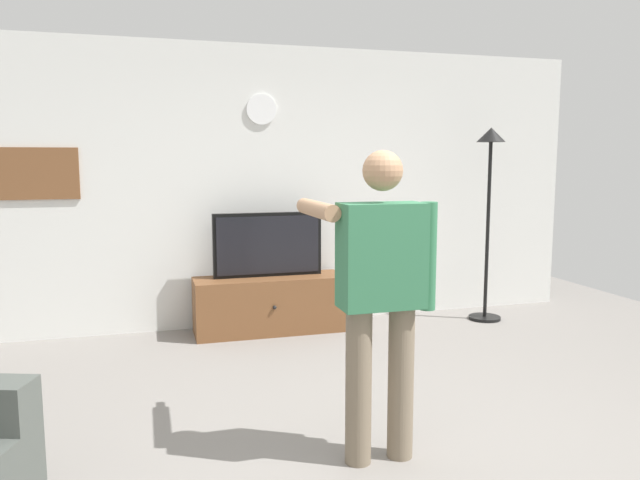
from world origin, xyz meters
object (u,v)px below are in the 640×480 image
at_px(tv_stand, 269,304).
at_px(floor_lamp, 489,184).
at_px(person_standing_nearer_lamp, 380,287).
at_px(television, 268,245).
at_px(framed_picture, 36,174).
at_px(wall_clock, 261,109).

bearing_deg(tv_stand, floor_lamp, -4.40).
xyz_separation_m(tv_stand, person_standing_nearer_lamp, (0.07, -2.60, 0.69)).
height_order(tv_stand, television, television).
bearing_deg(framed_picture, television, -7.09).
xyz_separation_m(wall_clock, floor_lamp, (2.20, -0.46, -0.71)).
relative_size(tv_stand, wall_clock, 4.90).
relative_size(wall_clock, framed_picture, 0.41).
bearing_deg(television, tv_stand, -90.00).
bearing_deg(person_standing_nearer_lamp, television, 91.60).
xyz_separation_m(tv_stand, framed_picture, (-2.00, 0.30, 1.23)).
xyz_separation_m(wall_clock, framed_picture, (-2.00, 0.00, -0.59)).
bearing_deg(floor_lamp, television, 174.40).
distance_m(tv_stand, framed_picture, 2.37).
bearing_deg(floor_lamp, person_standing_nearer_lamp, -131.26).
xyz_separation_m(tv_stand, wall_clock, (-0.00, 0.29, 1.83)).
height_order(wall_clock, framed_picture, wall_clock).
bearing_deg(tv_stand, framed_picture, 171.60).
bearing_deg(person_standing_nearer_lamp, tv_stand, 91.63).
height_order(television, wall_clock, wall_clock).
bearing_deg(floor_lamp, framed_picture, 173.69).
distance_m(tv_stand, person_standing_nearer_lamp, 2.69).
distance_m(tv_stand, wall_clock, 1.85).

